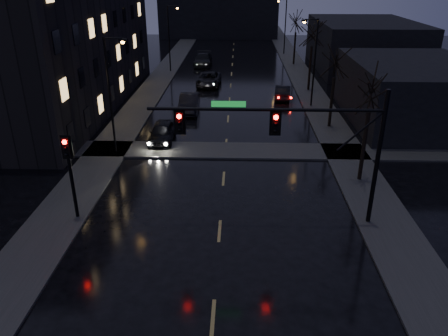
# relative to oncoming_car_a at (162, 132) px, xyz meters

# --- Properties ---
(sidewalk_left) EXTENTS (3.00, 140.00, 0.12)m
(sidewalk_left) POSITION_rel_oncoming_car_a_xyz_m (-3.66, 14.69, -0.68)
(sidewalk_left) COLOR #2D2D2B
(sidewalk_left) RESTS_ON ground
(sidewalk_right) EXTENTS (3.00, 140.00, 0.12)m
(sidewalk_right) POSITION_rel_oncoming_car_a_xyz_m (13.34, 14.69, -0.68)
(sidewalk_right) COLOR #2D2D2B
(sidewalk_right) RESTS_ON ground
(sidewalk_cross) EXTENTS (40.00, 3.00, 0.12)m
(sidewalk_cross) POSITION_rel_oncoming_car_a_xyz_m (4.84, -1.81, -0.68)
(sidewalk_cross) COLOR #2D2D2B
(sidewalk_cross) RESTS_ON ground
(apartment_block) EXTENTS (12.00, 30.00, 12.00)m
(apartment_block) POSITION_rel_oncoming_car_a_xyz_m (-11.66, 9.69, 5.26)
(apartment_block) COLOR black
(apartment_block) RESTS_ON ground
(commercial_right_near) EXTENTS (10.00, 14.00, 5.00)m
(commercial_right_near) POSITION_rel_oncoming_car_a_xyz_m (20.34, 5.69, 1.76)
(commercial_right_near) COLOR black
(commercial_right_near) RESTS_ON ground
(commercial_right_far) EXTENTS (12.00, 18.00, 6.00)m
(commercial_right_far) POSITION_rel_oncoming_car_a_xyz_m (21.84, 27.69, 2.26)
(commercial_right_far) COLOR black
(commercial_right_far) RESTS_ON ground
(far_block) EXTENTS (22.00, 10.00, 8.00)m
(far_block) POSITION_rel_oncoming_car_a_xyz_m (1.84, 57.69, 3.26)
(far_block) COLOR black
(far_block) RESTS_ON ground
(signal_mast) EXTENTS (11.11, 0.41, 7.00)m
(signal_mast) POSITION_rel_oncoming_car_a_xyz_m (8.69, -11.32, 4.13)
(signal_mast) COLOR black
(signal_mast) RESTS_ON ground
(signal_pole_left) EXTENTS (0.35, 0.41, 4.53)m
(signal_pole_left) POSITION_rel_oncoming_car_a_xyz_m (-2.66, -11.32, 2.27)
(signal_pole_left) COLOR black
(signal_pole_left) RESTS_ON ground
(tree_near) EXTENTS (3.52, 3.52, 8.08)m
(tree_near) POSITION_rel_oncoming_car_a_xyz_m (13.24, -6.31, 5.47)
(tree_near) COLOR black
(tree_near) RESTS_ON ground
(tree_mid_a) EXTENTS (3.30, 3.30, 7.58)m
(tree_mid_a) POSITION_rel_oncoming_car_a_xyz_m (13.24, 3.69, 5.08)
(tree_mid_a) COLOR black
(tree_mid_a) RESTS_ON ground
(tree_mid_b) EXTENTS (3.74, 3.74, 8.59)m
(tree_mid_b) POSITION_rel_oncoming_car_a_xyz_m (13.24, 15.69, 5.87)
(tree_mid_b) COLOR black
(tree_mid_b) RESTS_ON ground
(tree_far) EXTENTS (3.43, 3.43, 7.88)m
(tree_far) POSITION_rel_oncoming_car_a_xyz_m (13.24, 29.69, 5.32)
(tree_far) COLOR black
(tree_far) RESTS_ON ground
(streetlight_l_near) EXTENTS (1.53, 0.28, 8.00)m
(streetlight_l_near) POSITION_rel_oncoming_car_a_xyz_m (-2.74, -2.31, 4.03)
(streetlight_l_near) COLOR black
(streetlight_l_near) RESTS_ON ground
(streetlight_l_far) EXTENTS (1.53, 0.28, 8.00)m
(streetlight_l_far) POSITION_rel_oncoming_car_a_xyz_m (-2.74, 24.69, 4.03)
(streetlight_l_far) COLOR black
(streetlight_l_far) RESTS_ON ground
(streetlight_r_mid) EXTENTS (1.53, 0.28, 8.00)m
(streetlight_r_mid) POSITION_rel_oncoming_car_a_xyz_m (12.42, 9.69, 4.03)
(streetlight_r_mid) COLOR black
(streetlight_r_mid) RESTS_ON ground
(streetlight_r_far) EXTENTS (1.53, 0.28, 8.00)m
(streetlight_r_far) POSITION_rel_oncoming_car_a_xyz_m (12.42, 37.69, 4.03)
(streetlight_r_far) COLOR black
(streetlight_r_far) RESTS_ON ground
(oncoming_car_a) EXTENTS (1.80, 4.38, 1.49)m
(oncoming_car_a) POSITION_rel_oncoming_car_a_xyz_m (0.00, 0.00, 0.00)
(oncoming_car_a) COLOR black
(oncoming_car_a) RESTS_ON ground
(oncoming_car_b) EXTENTS (1.80, 4.86, 1.59)m
(oncoming_car_b) POSITION_rel_oncoming_car_a_xyz_m (1.23, 7.65, 0.05)
(oncoming_car_b) COLOR black
(oncoming_car_b) RESTS_ON ground
(oncoming_car_c) EXTENTS (2.68, 5.42, 1.48)m
(oncoming_car_c) POSITION_rel_oncoming_car_a_xyz_m (2.41, 17.55, -0.00)
(oncoming_car_c) COLOR black
(oncoming_car_c) RESTS_ON ground
(oncoming_car_d) EXTENTS (2.28, 5.60, 1.63)m
(oncoming_car_d) POSITION_rel_oncoming_car_a_xyz_m (0.87, 28.84, 0.07)
(oncoming_car_d) COLOR black
(oncoming_car_d) RESTS_ON ground
(lead_car) EXTENTS (1.93, 4.35, 1.39)m
(lead_car) POSITION_rel_oncoming_car_a_xyz_m (10.17, 12.39, -0.05)
(lead_car) COLOR black
(lead_car) RESTS_ON ground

